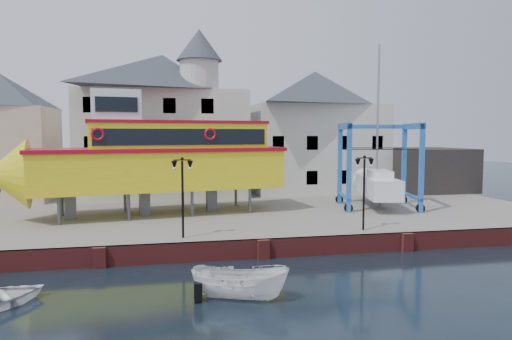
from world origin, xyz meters
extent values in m
plane|color=black|center=(0.00, 0.00, 0.00)|extent=(140.00, 140.00, 0.00)
cube|color=slate|center=(0.00, 11.00, 0.50)|extent=(44.00, 22.00, 1.00)
cube|color=maroon|center=(0.00, 0.12, 0.50)|extent=(44.00, 0.25, 1.00)
cube|color=maroon|center=(-8.00, -0.05, 0.50)|extent=(0.60, 0.36, 1.00)
cube|color=maroon|center=(0.00, -0.05, 0.50)|extent=(0.60, 0.36, 1.00)
cube|color=maroon|center=(8.00, -0.05, 0.50)|extent=(0.60, 0.36, 1.00)
cube|color=beige|center=(-18.00, 18.00, 4.75)|extent=(8.00, 7.00, 7.50)
cube|color=beige|center=(-5.00, 18.50, 5.50)|extent=(14.00, 8.00, 9.00)
pyramid|color=#343940|center=(-5.00, 18.50, 11.60)|extent=(14.00, 8.00, 3.20)
cube|color=black|center=(-10.50, 14.54, 2.60)|extent=(1.00, 0.08, 1.20)
cube|color=black|center=(-7.50, 14.54, 2.60)|extent=(1.00, 0.08, 1.20)
cube|color=black|center=(-4.50, 14.54, 2.60)|extent=(1.00, 0.08, 1.20)
cube|color=black|center=(-1.50, 14.54, 2.60)|extent=(1.00, 0.08, 1.20)
cube|color=black|center=(-10.50, 14.54, 5.60)|extent=(1.00, 0.08, 1.20)
cube|color=black|center=(-7.50, 14.54, 5.60)|extent=(1.00, 0.08, 1.20)
cube|color=black|center=(-4.50, 14.54, 5.60)|extent=(1.00, 0.08, 1.20)
cube|color=black|center=(-1.50, 14.54, 5.60)|extent=(1.00, 0.08, 1.20)
cube|color=black|center=(-10.50, 14.54, 8.60)|extent=(1.00, 0.08, 1.20)
cube|color=black|center=(-7.50, 14.54, 8.60)|extent=(1.00, 0.08, 1.20)
cube|color=black|center=(-4.50, 14.54, 8.60)|extent=(1.00, 0.08, 1.20)
cube|color=black|center=(-1.50, 14.54, 8.60)|extent=(1.00, 0.08, 1.20)
cylinder|color=beige|center=(-2.00, 16.10, 11.20)|extent=(3.20, 3.20, 2.40)
cone|color=#343940|center=(-2.00, 16.10, 13.70)|extent=(3.80, 3.80, 2.60)
cube|color=beige|center=(9.00, 19.00, 5.00)|extent=(12.00, 8.00, 8.00)
pyramid|color=#343940|center=(9.00, 19.00, 10.60)|extent=(12.00, 8.00, 3.20)
cube|color=black|center=(4.50, 15.04, 2.60)|extent=(1.00, 0.08, 1.20)
cube|color=black|center=(7.50, 15.04, 2.60)|extent=(1.00, 0.08, 1.20)
cube|color=black|center=(10.50, 15.04, 2.60)|extent=(1.00, 0.08, 1.20)
cube|color=black|center=(13.50, 15.04, 2.60)|extent=(1.00, 0.08, 1.20)
cube|color=black|center=(4.50, 15.04, 5.60)|extent=(1.00, 0.08, 1.20)
cube|color=black|center=(7.50, 15.04, 5.60)|extent=(1.00, 0.08, 1.20)
cube|color=black|center=(10.50, 15.04, 5.60)|extent=(1.00, 0.08, 1.20)
cube|color=black|center=(13.50, 15.04, 5.60)|extent=(1.00, 0.08, 1.20)
cube|color=black|center=(19.00, 17.00, 3.00)|extent=(8.00, 7.00, 4.00)
cylinder|color=black|center=(-4.00, 1.20, 3.00)|extent=(0.12, 0.12, 4.00)
cube|color=black|center=(-4.00, 1.20, 5.05)|extent=(0.90, 0.06, 0.06)
sphere|color=black|center=(-4.00, 1.20, 5.12)|extent=(0.16, 0.16, 0.16)
cone|color=black|center=(-4.40, 1.20, 4.78)|extent=(0.32, 0.32, 0.45)
sphere|color=white|center=(-4.40, 1.20, 4.60)|extent=(0.18, 0.18, 0.18)
cone|color=black|center=(-3.60, 1.20, 4.78)|extent=(0.32, 0.32, 0.45)
sphere|color=white|center=(-3.60, 1.20, 4.60)|extent=(0.18, 0.18, 0.18)
cylinder|color=black|center=(6.00, 1.20, 3.00)|extent=(0.12, 0.12, 4.00)
cube|color=black|center=(6.00, 1.20, 5.05)|extent=(0.90, 0.06, 0.06)
sphere|color=black|center=(6.00, 1.20, 5.12)|extent=(0.16, 0.16, 0.16)
cone|color=black|center=(5.60, 1.20, 4.78)|extent=(0.32, 0.32, 0.45)
sphere|color=white|center=(5.60, 1.20, 4.60)|extent=(0.18, 0.18, 0.18)
cone|color=black|center=(6.40, 1.20, 4.78)|extent=(0.32, 0.32, 0.45)
sphere|color=white|center=(6.40, 1.20, 4.60)|extent=(0.18, 0.18, 0.18)
cylinder|color=#59595E|center=(-11.08, 6.02, 1.86)|extent=(0.23, 0.23, 1.71)
cylinder|color=#59595E|center=(-11.58, 9.18, 1.86)|extent=(0.23, 0.23, 1.71)
cylinder|color=#59595E|center=(-7.14, 6.64, 1.86)|extent=(0.23, 0.23, 1.71)
cylinder|color=#59595E|center=(-7.63, 9.80, 1.86)|extent=(0.23, 0.23, 1.71)
cylinder|color=#59595E|center=(-3.20, 7.26, 1.86)|extent=(0.23, 0.23, 1.71)
cylinder|color=#59595E|center=(-3.69, 10.41, 1.86)|extent=(0.23, 0.23, 1.71)
cylinder|color=#59595E|center=(0.75, 7.87, 1.86)|extent=(0.23, 0.23, 1.71)
cylinder|color=#59595E|center=(0.26, 11.03, 1.86)|extent=(0.23, 0.23, 1.71)
cube|color=#59595E|center=(-10.77, 7.69, 1.86)|extent=(0.76, 0.67, 1.71)
cube|color=#59595E|center=(-6.26, 8.39, 1.86)|extent=(0.76, 0.67, 1.71)
cube|color=#59595E|center=(-1.75, 9.10, 1.86)|extent=(0.76, 0.67, 1.71)
cube|color=yellow|center=(-5.13, 8.57, 3.97)|extent=(16.45, 6.75, 2.51)
cone|color=yellow|center=(-14.26, 7.15, 3.97)|extent=(3.15, 4.67, 4.33)
cube|color=#A40B1B|center=(-5.13, 8.57, 5.33)|extent=(16.81, 6.98, 0.25)
cube|color=yellow|center=(-4.01, 8.75, 6.13)|extent=(11.87, 5.59, 1.82)
cube|color=black|center=(-3.70, 6.80, 6.19)|extent=(10.83, 1.75, 1.03)
cube|color=black|center=(-4.31, 10.69, 6.19)|extent=(10.83, 1.75, 1.03)
cube|color=#A40B1B|center=(-4.01, 8.75, 7.15)|extent=(12.11, 5.74, 0.21)
cube|color=white|center=(-7.95, 8.13, 8.08)|extent=(3.39, 3.39, 2.08)
cube|color=black|center=(-7.72, 6.64, 8.17)|extent=(2.47, 0.44, 0.91)
torus|color=#A40B1B|center=(-8.77, 5.96, 6.36)|extent=(0.81, 0.28, 0.80)
torus|color=#A40B1B|center=(-2.00, 7.02, 6.36)|extent=(0.81, 0.28, 0.80)
cube|color=#1B409D|center=(7.43, 6.77, 4.04)|extent=(0.36, 0.36, 6.07)
cylinder|color=black|center=(7.43, 6.77, 1.30)|extent=(0.64, 0.35, 0.61)
cube|color=#1B409D|center=(8.32, 10.71, 4.04)|extent=(0.36, 0.36, 6.07)
cylinder|color=black|center=(8.32, 10.71, 1.30)|extent=(0.64, 0.35, 0.61)
cube|color=#1B409D|center=(12.21, 5.69, 4.04)|extent=(0.36, 0.36, 6.07)
cylinder|color=black|center=(12.21, 5.69, 1.30)|extent=(0.64, 0.35, 0.61)
cube|color=#1B409D|center=(13.10, 9.63, 4.04)|extent=(0.36, 0.36, 6.07)
cylinder|color=black|center=(13.10, 9.63, 1.30)|extent=(0.64, 0.35, 0.61)
cube|color=#1B409D|center=(7.87, 8.74, 6.92)|extent=(1.25, 4.30, 0.43)
cube|color=#1B409D|center=(7.87, 8.74, 1.87)|extent=(1.16, 4.28, 0.18)
cube|color=#1B409D|center=(12.65, 7.66, 6.92)|extent=(1.25, 4.30, 0.43)
cube|color=#1B409D|center=(12.65, 7.66, 1.87)|extent=(1.16, 4.28, 0.18)
cube|color=#1B409D|center=(10.71, 10.17, 6.92)|extent=(5.14, 1.44, 0.30)
cube|color=white|center=(10.26, 8.20, 2.56)|extent=(3.38, 6.79, 1.39)
cone|color=white|center=(11.12, 11.97, 2.56)|extent=(2.25, 1.79, 2.00)
cube|color=#59595E|center=(10.26, 8.20, 1.56)|extent=(0.55, 1.57, 0.61)
cube|color=white|center=(10.17, 7.78, 3.52)|extent=(1.93, 2.84, 0.52)
cylinder|color=#99999E|center=(10.36, 8.62, 8.03)|extent=(0.19, 0.19, 9.54)
cube|color=black|center=(9.92, 6.68, 5.32)|extent=(4.52, 1.13, 0.05)
cube|color=black|center=(10.61, 9.72, 5.32)|extent=(4.52, 1.13, 0.05)
imported|color=white|center=(-2.08, -5.39, 0.00)|extent=(4.14, 2.74, 1.50)
camera|label=1|loc=(-4.78, -22.40, 6.40)|focal=32.00mm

